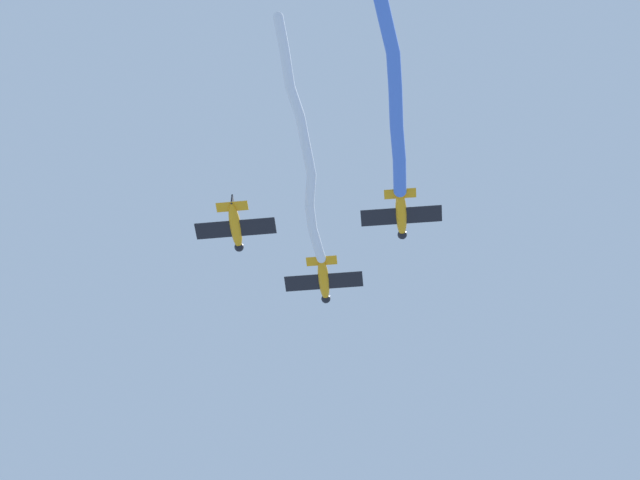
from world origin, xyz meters
TOP-DOWN VIEW (x-y plane):
  - airplane_lead at (4.11, -0.32)m, footprint 4.66×5.76m
  - smoke_trail_lead at (14.00, 5.16)m, footprint 17.00×9.33m
  - airplane_left_wing at (12.00, -2.49)m, footprint 4.64×5.77m
  - airplane_right_wing at (5.44, 7.75)m, footprint 4.67×5.74m
  - smoke_trail_right_wing at (19.17, 15.53)m, footprint 25.15×12.91m

SIDE VIEW (x-z plane):
  - smoke_trail_right_wing at x=19.17m, z-range 70.09..73.01m
  - airplane_lead at x=4.11m, z-range 71.59..73.08m
  - airplane_left_wing at x=12.00m, z-range 71.59..73.08m
  - airplane_right_wing at x=5.44m, z-range 71.89..73.38m
  - smoke_trail_lead at x=14.00m, z-range 71.91..75.81m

